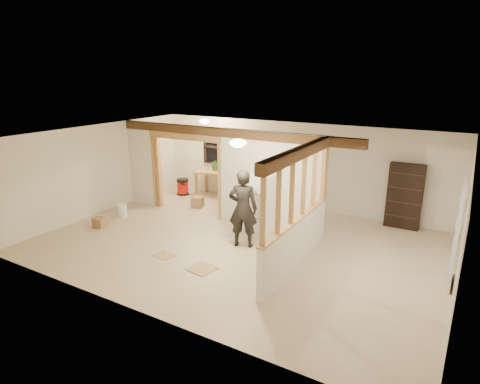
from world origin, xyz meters
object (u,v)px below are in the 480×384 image
Objects in this scene: work_table at (217,184)px; bookshelf at (405,196)px; shop_vac at (183,187)px; woman at (243,209)px; refrigerator at (260,204)px.

work_table is 5.61m from bookshelf.
bookshelf is (6.71, 0.55, 0.57)m from shop_vac.
bookshelf reaches higher than work_table.
woman is 3.94m from work_table.
shop_vac is 0.32× the size of bookshelf.
bookshelf is at bearing -152.60° from woman.
work_table is (-2.62, 2.91, -0.48)m from woman.
woman reaches higher than bookshelf.
refrigerator is at bearing -106.52° from woman.
bookshelf is (5.60, 0.18, 0.41)m from work_table.
woman is at bearing -59.91° from work_table.
woman is at bearing -34.15° from shop_vac.
work_table is at bearing 142.05° from refrigerator.
woman reaches higher than shop_vac.
refrigerator is 3.30m from work_table.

